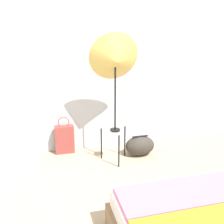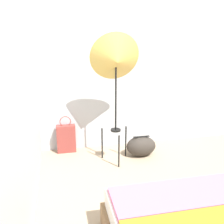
{
  "view_description": "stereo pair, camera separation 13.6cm",
  "coord_description": "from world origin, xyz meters",
  "views": [
    {
      "loc": [
        -1.26,
        -1.72,
        1.78
      ],
      "look_at": [
        -0.47,
        1.36,
        0.78
      ],
      "focal_mm": 42.0,
      "sensor_mm": 36.0,
      "label": 1
    },
    {
      "loc": [
        -1.12,
        -1.75,
        1.78
      ],
      "look_at": [
        -0.47,
        1.36,
        0.78
      ],
      "focal_mm": 42.0,
      "sensor_mm": 36.0,
      "label": 2
    }
  ],
  "objects": [
    {
      "name": "photo_umbrella",
      "position": [
        -0.38,
        1.54,
        1.41
      ],
      "size": [
        0.66,
        0.4,
        1.76
      ],
      "color": "black",
      "rests_on": "ground_plane"
    },
    {
      "name": "duffel_bag",
      "position": [
        0.02,
        1.61,
        0.15
      ],
      "size": [
        0.44,
        0.29,
        0.3
      ],
      "color": "#332D28",
      "rests_on": "ground_plane"
    },
    {
      "name": "wall_back",
      "position": [
        0.0,
        2.08,
        1.3
      ],
      "size": [
        8.0,
        0.05,
        2.6
      ],
      "color": "#B7BCC1",
      "rests_on": "ground_plane"
    },
    {
      "name": "wall_side_left",
      "position": [
        -1.46,
        1.0,
        1.3
      ],
      "size": [
        0.05,
        8.0,
        2.6
      ],
      "color": "#B7BCC1",
      "rests_on": "ground_plane"
    },
    {
      "name": "tote_bag",
      "position": [
        -1.05,
        1.96,
        0.22
      ],
      "size": [
        0.28,
        0.11,
        0.57
      ],
      "color": "brown",
      "rests_on": "ground_plane"
    }
  ]
}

